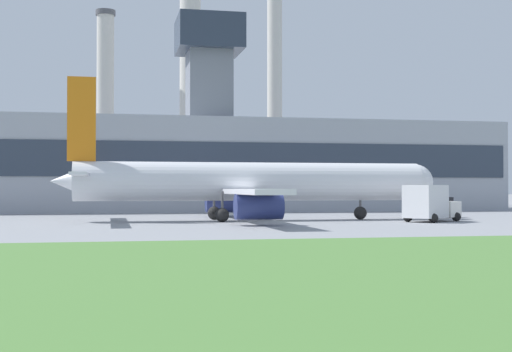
{
  "coord_description": "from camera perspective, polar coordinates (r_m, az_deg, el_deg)",
  "views": [
    {
      "loc": [
        -10.42,
        -51.96,
        2.57
      ],
      "look_at": [
        0.91,
        2.83,
        3.5
      ],
      "focal_mm": 50.0,
      "sensor_mm": 36.0,
      "label": 1
    }
  ],
  "objects": [
    {
      "name": "pushback_tug",
      "position": [
        63.01,
        13.89,
        -2.33
      ],
      "size": [
        3.38,
        2.65,
        2.28
      ],
      "color": "#232328",
      "rests_on": "ground_plane"
    },
    {
      "name": "smokestack_left",
      "position": [
        109.27,
        -11.97,
        5.45
      ],
      "size": [
        2.94,
        2.94,
        29.17
      ],
      "color": "beige",
      "rests_on": "ground_plane"
    },
    {
      "name": "smokestack_far",
      "position": [
        109.93,
        1.51,
        9.36
      ],
      "size": [
        2.61,
        2.61,
        44.26
      ],
      "color": "beige",
      "rests_on": "ground_plane"
    },
    {
      "name": "ground_plane",
      "position": [
        53.06,
        -0.34,
        -3.73
      ],
      "size": [
        400.0,
        400.0,
        0.0
      ],
      "primitive_type": "plane",
      "color": "gray"
    },
    {
      "name": "baggage_truck",
      "position": [
        55.37,
        13.72,
        -2.19
      ],
      "size": [
        5.31,
        4.63,
        2.78
      ],
      "color": "white",
      "rests_on": "ground_plane"
    },
    {
      "name": "airplane",
      "position": [
        55.8,
        -0.82,
        -0.58
      ],
      "size": [
        30.51,
        27.53,
        10.91
      ],
      "color": "silver",
      "rests_on": "ground_plane"
    },
    {
      "name": "smokestack_right",
      "position": [
        107.54,
        -5.29,
        9.35
      ],
      "size": [
        3.57,
        3.57,
        43.28
      ],
      "color": "beige",
      "rests_on": "ground_plane"
    },
    {
      "name": "terminal_building",
      "position": [
        80.9,
        -4.25,
        1.1
      ],
      "size": [
        67.39,
        14.93,
        21.92
      ],
      "color": "#9EA3AD",
      "rests_on": "ground_plane"
    }
  ]
}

